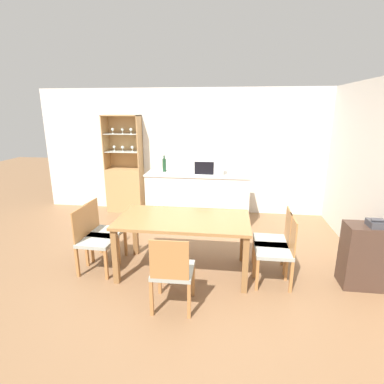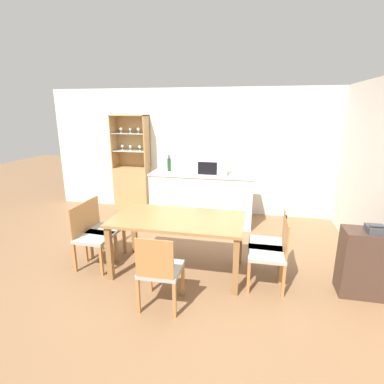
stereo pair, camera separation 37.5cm
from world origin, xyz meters
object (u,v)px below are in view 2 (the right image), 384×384
Objects in this scene: dining_chair_side_right_near at (271,253)px; telephone at (376,229)px; display_cabinet at (133,182)px; dining_chair_side_left_far at (101,228)px; dining_chair_side_right_far at (270,243)px; side_cabinet at (363,263)px; dining_table at (178,224)px; dining_chair_head_near at (160,270)px; microwave at (213,167)px; wine_bottle at (169,164)px; dining_chair_side_left_near at (91,236)px.

dining_chair_side_right_near is 1.18m from telephone.
dining_chair_side_left_far is (0.44, -2.22, -0.16)m from display_cabinet.
dining_chair_side_right_far is 1.21m from telephone.
dining_table is at bearing 178.27° from side_cabinet.
dining_chair_side_right_far is at bearing 167.50° from telephone.
dining_chair_side_left_far is 1.52m from dining_chair_head_near.
telephone is at bearing -33.80° from side_cabinet.
dining_chair_head_near is 1.64× the size of microwave.
side_cabinet is at bearing -98.98° from dining_chair_side_right_far.
dining_table is at bearing -70.72° from wine_bottle.
microwave reaches higher than side_cabinet.
dining_chair_side_left_near is at bearing -125.40° from microwave.
dining_chair_side_left_far is 1.00× the size of dining_chair_side_right_near.
dining_chair_head_near reaches higher than dining_table.
dining_chair_side_left_far is 1.64× the size of microwave.
dining_chair_side_left_far is at bearing -106.65° from wine_bottle.
wine_bottle is at bearing 48.47° from dining_chair_side_right_far.
microwave is at bearing 84.67° from dining_chair_head_near.
telephone is at bearing -34.13° from wine_bottle.
dining_chair_side_right_near is (1.20, -0.14, -0.22)m from dining_table.
dining_chair_side_right_far reaches higher than dining_table.
display_cabinet is 3.60m from dining_chair_side_right_far.
dining_chair_side_left_far is 1.00× the size of dining_chair_side_left_near.
side_cabinet is (2.25, 0.73, -0.05)m from dining_chair_head_near.
dining_chair_side_left_near is (-1.20, -0.14, -0.22)m from dining_table.
side_cabinet is at bearing 93.13° from dining_chair_side_left_near.
dining_chair_side_left_far is at bearing 176.52° from side_cabinet.
dining_chair_side_left_near is at bearing 98.54° from dining_chair_side_right_far.
telephone is at bearing 90.15° from dining_chair_side_left_far.
dining_table is 2.32m from telephone.
wine_bottle is at bearing -24.95° from display_cabinet.
dining_chair_side_right_near is (2.83, -2.50, -0.16)m from display_cabinet.
dining_chair_side_left_far is 1.96m from wine_bottle.
dining_table is at bearing 82.88° from dining_chair_side_right_near.
display_cabinet is 2.29× the size of dining_chair_head_near.
display_cabinet is 2.29× the size of dining_chair_side_left_far.
microwave is 2.88m from side_cabinet.
display_cabinet reaches higher than telephone.
dining_chair_side_left_far and dining_chair_side_right_near have the same top height.
side_cabinet is at bearing -1.73° from dining_table.
dining_chair_side_right_far is 1.00× the size of dining_chair_head_near.
dining_chair_side_left_near is at bearing -179.57° from telephone.
dining_table is 1.22m from dining_chair_side_left_far.
display_cabinet is at bearing 163.65° from microwave.
microwave reaches higher than dining_chair_side_left_far.
display_cabinet reaches higher than dining_chair_head_near.
microwave is at bearing 83.88° from dining_table.
dining_table is 1.94× the size of dining_chair_side_right_near.
microwave is at bearing 32.74° from dining_chair_side_right_far.
dining_chair_side_right_far is (2.83, -2.22, -0.16)m from display_cabinet.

